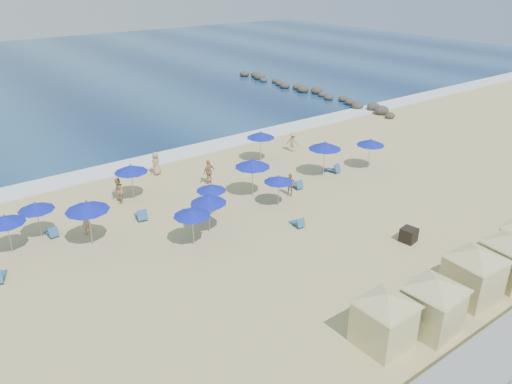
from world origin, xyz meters
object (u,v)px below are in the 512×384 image
(beachgoer_0, at_px, (86,220))
(beachgoer_2, at_px, (290,184))
(trash_bin, at_px, (409,235))
(cabana_3, at_px, (510,252))
(umbrella_6, at_px, (208,199))
(umbrella_9, at_px, (261,135))
(umbrella_4, at_px, (131,169))
(umbrella_3, at_px, (192,212))
(beachgoer_1, at_px, (118,191))
(cabana_0, at_px, (385,313))
(beachgoer_5, at_px, (209,172))
(umbrella_2, at_px, (36,206))
(umbrella_11, at_px, (371,142))
(umbrella_10, at_px, (325,145))
(beachgoer_3, at_px, (293,142))
(cabana_1, at_px, (434,298))
(umbrella_0, at_px, (5,220))
(umbrella_8, at_px, (278,179))
(umbrella_5, at_px, (211,188))
(rock_jetty, at_px, (308,90))
(umbrella_7, at_px, (252,163))
(cabana_2, at_px, (475,267))
(umbrella_1, at_px, (87,206))
(beachgoer_4, at_px, (156,163))

(beachgoer_0, distance_m, beachgoer_2, 13.02)
(trash_bin, relative_size, cabana_3, 0.18)
(umbrella_6, height_order, umbrella_9, umbrella_9)
(umbrella_4, bearing_deg, umbrella_3, -88.92)
(beachgoer_1, bearing_deg, cabana_0, 28.61)
(beachgoer_0, relative_size, beachgoer_5, 0.96)
(umbrella_2, bearing_deg, beachgoer_2, -15.21)
(trash_bin, height_order, umbrella_11, umbrella_11)
(umbrella_10, xyz_separation_m, beachgoer_3, (1.64, 5.37, -1.53))
(cabana_1, relative_size, umbrella_2, 1.95)
(umbrella_0, relative_size, umbrella_8, 1.08)
(cabana_0, bearing_deg, umbrella_5, 87.31)
(rock_jetty, distance_m, cabana_0, 43.53)
(umbrella_4, distance_m, umbrella_10, 13.57)
(umbrella_5, height_order, umbrella_11, umbrella_11)
(umbrella_4, relative_size, beachgoer_5, 1.40)
(umbrella_3, bearing_deg, umbrella_2, 137.95)
(umbrella_7, xyz_separation_m, beachgoer_3, (7.81, 5.02, -1.50))
(cabana_2, distance_m, cabana_3, 2.62)
(umbrella_7, bearing_deg, beachgoer_5, 109.86)
(rock_jetty, xyz_separation_m, cabana_3, (-18.69, -34.78, 1.24))
(umbrella_6, height_order, beachgoer_2, umbrella_6)
(rock_jetty, bearing_deg, cabana_1, -125.34)
(beachgoer_5, bearing_deg, beachgoer_0, -1.74)
(beachgoer_0, bearing_deg, cabana_2, 101.99)
(beachgoer_5, bearing_deg, umbrella_9, -179.45)
(cabana_3, distance_m, umbrella_8, 13.58)
(cabana_1, distance_m, umbrella_4, 20.10)
(umbrella_8, bearing_deg, beachgoer_5, 106.30)
(trash_bin, relative_size, beachgoer_2, 0.50)
(umbrella_4, xyz_separation_m, umbrella_9, (10.93, 0.55, 0.01))
(rock_jetty, bearing_deg, umbrella_5, -142.48)
(cabana_1, relative_size, beachgoer_5, 2.48)
(cabana_3, relative_size, umbrella_4, 1.79)
(cabana_1, height_order, cabana_3, cabana_3)
(trash_bin, xyz_separation_m, umbrella_7, (-3.34, 10.10, 1.91))
(umbrella_1, bearing_deg, beachgoer_1, 51.44)
(cabana_1, xyz_separation_m, beachgoer_4, (-1.46, 22.49, -0.72))
(umbrella_4, distance_m, umbrella_11, 17.46)
(umbrella_3, distance_m, beachgoer_3, 16.51)
(cabana_3, xyz_separation_m, beachgoer_3, (3.84, 20.32, -0.79))
(umbrella_5, bearing_deg, beachgoer_0, 161.88)
(umbrella_3, bearing_deg, cabana_1, -69.70)
(umbrella_11, bearing_deg, beachgoer_5, 156.99)
(umbrella_0, height_order, beachgoer_0, umbrella_0)
(umbrella_1, bearing_deg, umbrella_0, 155.18)
(umbrella_11, bearing_deg, trash_bin, -127.02)
(umbrella_7, xyz_separation_m, beachgoer_2, (2.01, -1.45, -1.52))
(beachgoer_3, bearing_deg, umbrella_11, 170.38)
(cabana_3, bearing_deg, cabana_0, 175.60)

